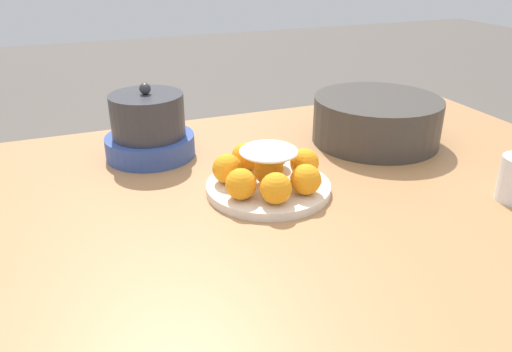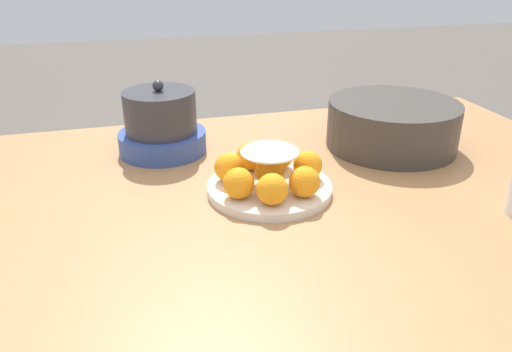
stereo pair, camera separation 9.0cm
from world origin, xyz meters
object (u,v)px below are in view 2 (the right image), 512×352
Objects in this scene: dining_table at (243,237)px; serving_bowl at (392,123)px; warming_pot at (161,125)px; cake_plate at (269,175)px.

dining_table is 5.45× the size of serving_bowl.
serving_bowl is at bearing -11.58° from warming_pot.
dining_table is 0.44m from serving_bowl.
cake_plate is 0.80× the size of serving_bowl.
warming_pot reaches higher than dining_table.
cake_plate is at bearing -55.93° from warming_pot.
serving_bowl is at bearing 23.39° from dining_table.
dining_table is 8.28× the size of warming_pot.
dining_table is 0.13m from cake_plate.
warming_pot reaches higher than serving_bowl.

